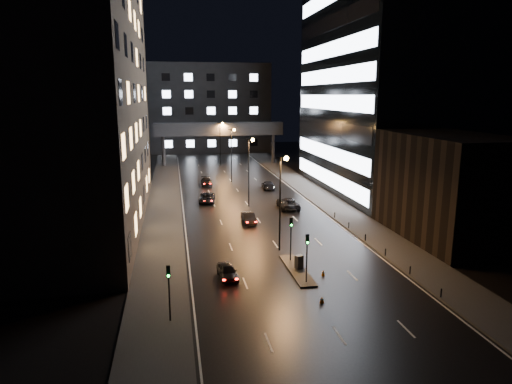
% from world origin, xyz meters
% --- Properties ---
extents(ground, '(160.00, 160.00, 0.00)m').
position_xyz_m(ground, '(0.00, 40.00, 0.00)').
color(ground, black).
rests_on(ground, ground).
extents(sidewalk_left, '(5.00, 110.00, 0.15)m').
position_xyz_m(sidewalk_left, '(-12.50, 35.00, 0.07)').
color(sidewalk_left, '#383533').
rests_on(sidewalk_left, ground).
extents(sidewalk_right, '(5.00, 110.00, 0.15)m').
position_xyz_m(sidewalk_right, '(12.50, 35.00, 0.07)').
color(sidewalk_right, '#383533').
rests_on(sidewalk_right, ground).
extents(building_left, '(15.00, 48.00, 40.00)m').
position_xyz_m(building_left, '(-22.50, 24.00, 20.00)').
color(building_left, '#2D2319').
rests_on(building_left, ground).
extents(building_right_low, '(10.00, 18.00, 12.00)m').
position_xyz_m(building_right_low, '(20.00, 9.00, 6.00)').
color(building_right_low, black).
rests_on(building_right_low, ground).
extents(building_right_glass, '(20.00, 36.00, 45.00)m').
position_xyz_m(building_right_glass, '(25.00, 36.00, 22.50)').
color(building_right_glass, black).
rests_on(building_right_glass, ground).
extents(building_far, '(34.00, 14.00, 25.00)m').
position_xyz_m(building_far, '(0.00, 98.00, 12.50)').
color(building_far, '#333335').
rests_on(building_far, ground).
extents(skybridge, '(30.00, 3.00, 10.00)m').
position_xyz_m(skybridge, '(0.00, 70.00, 8.34)').
color(skybridge, '#333335').
rests_on(skybridge, ground).
extents(median_island, '(1.60, 8.00, 0.15)m').
position_xyz_m(median_island, '(0.30, 2.00, 0.07)').
color(median_island, '#383533').
rests_on(median_island, ground).
extents(traffic_signal_near, '(0.28, 0.34, 4.40)m').
position_xyz_m(traffic_signal_near, '(0.30, 4.49, 3.09)').
color(traffic_signal_near, black).
rests_on(traffic_signal_near, median_island).
extents(traffic_signal_far, '(0.28, 0.34, 4.40)m').
position_xyz_m(traffic_signal_far, '(0.30, -1.01, 3.09)').
color(traffic_signal_far, black).
rests_on(traffic_signal_far, median_island).
extents(traffic_signal_corner, '(0.28, 0.34, 4.40)m').
position_xyz_m(traffic_signal_corner, '(-11.50, -6.01, 2.94)').
color(traffic_signal_corner, black).
rests_on(traffic_signal_corner, ground).
extents(bollard_row, '(0.12, 25.12, 0.90)m').
position_xyz_m(bollard_row, '(10.20, 6.50, 0.45)').
color(bollard_row, black).
rests_on(bollard_row, ground).
extents(streetlight_near, '(1.45, 0.50, 10.15)m').
position_xyz_m(streetlight_near, '(0.16, 8.00, 6.50)').
color(streetlight_near, black).
rests_on(streetlight_near, ground).
extents(streetlight_mid_a, '(1.45, 0.50, 10.15)m').
position_xyz_m(streetlight_mid_a, '(0.16, 28.00, 6.50)').
color(streetlight_mid_a, black).
rests_on(streetlight_mid_a, ground).
extents(streetlight_mid_b, '(1.45, 0.50, 10.15)m').
position_xyz_m(streetlight_mid_b, '(0.16, 48.00, 6.50)').
color(streetlight_mid_b, black).
rests_on(streetlight_mid_b, ground).
extents(streetlight_far, '(1.45, 0.50, 10.15)m').
position_xyz_m(streetlight_far, '(0.16, 68.00, 6.50)').
color(streetlight_far, black).
rests_on(streetlight_far, ground).
extents(car_away_a, '(1.90, 3.93, 1.29)m').
position_xyz_m(car_away_a, '(-6.39, 1.46, 0.65)').
color(car_away_a, black).
rests_on(car_away_a, ground).
extents(car_away_b, '(1.54, 4.24, 1.39)m').
position_xyz_m(car_away_b, '(-1.50, 19.03, 0.69)').
color(car_away_b, black).
rests_on(car_away_b, ground).
extents(car_away_c, '(2.97, 5.33, 1.41)m').
position_xyz_m(car_away_c, '(-5.92, 31.68, 0.71)').
color(car_away_c, black).
rests_on(car_away_c, ground).
extents(car_away_d, '(2.01, 4.77, 1.37)m').
position_xyz_m(car_away_d, '(-5.02, 45.23, 0.69)').
color(car_away_d, black).
rests_on(car_away_d, ground).
extents(car_toward_a, '(2.84, 5.86, 1.61)m').
position_xyz_m(car_toward_a, '(5.42, 25.64, 0.80)').
color(car_toward_a, black).
rests_on(car_toward_a, ground).
extents(car_toward_b, '(2.35, 5.01, 1.41)m').
position_xyz_m(car_toward_b, '(5.49, 40.10, 0.71)').
color(car_toward_b, black).
rests_on(car_toward_b, ground).
extents(utility_cabinet, '(0.85, 0.75, 1.29)m').
position_xyz_m(utility_cabinet, '(0.54, 2.24, 0.80)').
color(utility_cabinet, '#4A4B4D').
rests_on(utility_cabinet, median_island).
extents(cone_a, '(0.41, 0.41, 0.52)m').
position_xyz_m(cone_a, '(0.45, -4.87, 0.26)').
color(cone_a, orange).
rests_on(cone_a, ground).
extents(cone_b, '(0.37, 0.37, 0.55)m').
position_xyz_m(cone_b, '(2.35, 0.44, 0.27)').
color(cone_b, orange).
rests_on(cone_b, ground).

